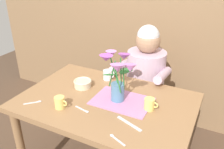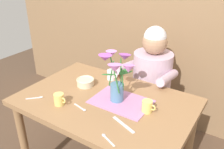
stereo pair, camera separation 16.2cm
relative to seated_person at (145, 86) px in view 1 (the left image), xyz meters
The scene contains 13 objects.
wood_panel_backdrop 0.82m from the seated_person, 99.85° to the left, with size 4.00×0.10×2.50m, color brown.
dining_table 0.63m from the seated_person, 96.97° to the right, with size 1.20×0.80×0.74m.
seated_person is the anchor object (origin of this frame).
striped_placemat 0.61m from the seated_person, 86.86° to the right, with size 0.40×0.28×0.01m, color #B275A3.
flower_vase 0.70m from the seated_person, 89.69° to the right, with size 0.26×0.30×0.35m.
ceramic_bowl 0.65m from the seated_person, 121.20° to the right, with size 0.14×0.14×0.06m.
dinner_knife 0.83m from the seated_person, 77.54° to the right, with size 0.19×0.02×0.01m, color silver.
tea_cup 0.67m from the seated_person, 68.62° to the right, with size 0.09×0.07×0.08m.
ceramic_mug 0.45m from the seated_person, 122.07° to the right, with size 0.09×0.07×0.08m.
coffee_cup 0.91m from the seated_person, 109.70° to the right, with size 0.09×0.07×0.08m.
spoon_0 1.01m from the seated_person, 119.61° to the right, with size 0.10×0.09×0.01m.
spoon_1 0.83m from the seated_person, 100.06° to the right, with size 0.12×0.04×0.01m.
spoon_2 0.97m from the seated_person, 80.64° to the right, with size 0.12×0.06×0.01m.
Camera 1 is at (0.68, -1.25, 1.63)m, focal length 38.54 mm.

